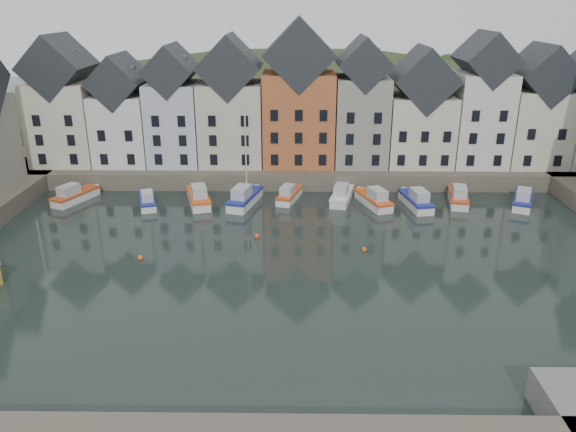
{
  "coord_description": "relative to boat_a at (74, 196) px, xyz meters",
  "views": [
    {
      "loc": [
        -0.37,
        -41.74,
        21.4
      ],
      "look_at": [
        -0.98,
        6.0,
        3.03
      ],
      "focal_mm": 35.0,
      "sensor_mm": 36.0,
      "label": 1
    }
  ],
  "objects": [
    {
      "name": "ground",
      "position": [
        25.41,
        -18.17,
        -0.7
      ],
      "size": [
        260.0,
        260.0,
        0.0
      ],
      "primitive_type": "plane",
      "color": "black",
      "rests_on": "ground"
    },
    {
      "name": "far_quay",
      "position": [
        25.41,
        11.83,
        0.3
      ],
      "size": [
        90.0,
        16.0,
        2.0
      ],
      "primitive_type": "cube",
      "color": "#544E40",
      "rests_on": "ground"
    },
    {
      "name": "hillside",
      "position": [
        25.43,
        37.83,
        -18.66
      ],
      "size": [
        153.6,
        70.4,
        64.0
      ],
      "color": "#273319",
      "rests_on": "ground"
    },
    {
      "name": "far_terrace",
      "position": [
        28.62,
        9.83,
        8.18
      ],
      "size": [
        72.37,
        8.16,
        17.78
      ],
      "color": "beige",
      "rests_on": "far_quay"
    },
    {
      "name": "mooring_buoys",
      "position": [
        21.41,
        -12.84,
        -0.55
      ],
      "size": [
        20.5,
        5.5,
        0.5
      ],
      "color": "#D95019",
      "rests_on": "ground"
    },
    {
      "name": "boat_a",
      "position": [
        0.0,
        0.0,
        0.0
      ],
      "size": [
        4.13,
        6.35,
        2.34
      ],
      "rotation": [
        0.0,
        0.0,
        -0.4
      ],
      "color": "silver",
      "rests_on": "ground"
    },
    {
      "name": "boat_b",
      "position": [
        8.67,
        -1.41,
        -0.08
      ],
      "size": [
        3.16,
        5.64,
        2.07
      ],
      "rotation": [
        0.0,
        0.0,
        0.29
      ],
      "color": "silver",
      "rests_on": "ground"
    },
    {
      "name": "boat_c",
      "position": [
        14.26,
        -0.62,
        0.07
      ],
      "size": [
        3.81,
        7.03,
        2.58
      ],
      "rotation": [
        0.0,
        0.0,
        0.27
      ],
      "color": "silver",
      "rests_on": "ground"
    },
    {
      "name": "boat_d",
      "position": [
        19.42,
        -0.91,
        0.15
      ],
      "size": [
        3.81,
        7.14,
        13.04
      ],
      "rotation": [
        0.0,
        0.0,
        -0.26
      ],
      "color": "silver",
      "rests_on": "ground"
    },
    {
      "name": "boat_e",
      "position": [
        24.39,
        0.72,
        -0.06
      ],
      "size": [
        3.17,
        5.8,
        2.13
      ],
      "rotation": [
        0.0,
        0.0,
        -0.28
      ],
      "color": "silver",
      "rests_on": "ground"
    },
    {
      "name": "boat_f",
      "position": [
        30.38,
        0.41,
        0.01
      ],
      "size": [
        3.3,
        6.45,
        2.37
      ],
      "rotation": [
        0.0,
        0.0,
        -0.23
      ],
      "color": "silver",
      "rests_on": "ground"
    },
    {
      "name": "boat_g",
      "position": [
        33.88,
        -0.99,
        0.02
      ],
      "size": [
        3.85,
        6.55,
        2.4
      ],
      "rotation": [
        0.0,
        0.0,
        0.33
      ],
      "color": "silver",
      "rests_on": "ground"
    },
    {
      "name": "boat_h",
      "position": [
        38.48,
        -1.34,
        0.03
      ],
      "size": [
        3.02,
        6.6,
        2.44
      ],
      "rotation": [
        0.0,
        0.0,
        0.17
      ],
      "color": "silver",
      "rests_on": "ground"
    },
    {
      "name": "boat_i",
      "position": [
        43.47,
        -0.01,
        0.01
      ],
      "size": [
        3.08,
        6.48,
        2.39
      ],
      "rotation": [
        0.0,
        0.0,
        -0.19
      ],
      "color": "silver",
      "rests_on": "ground"
    },
    {
      "name": "boat_j",
      "position": [
        50.39,
        -0.88,
        0.0
      ],
      "size": [
        4.18,
        6.36,
        2.35
      ],
      "rotation": [
        0.0,
        0.0,
        -0.41
      ],
      "color": "silver",
      "rests_on": "ground"
    }
  ]
}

